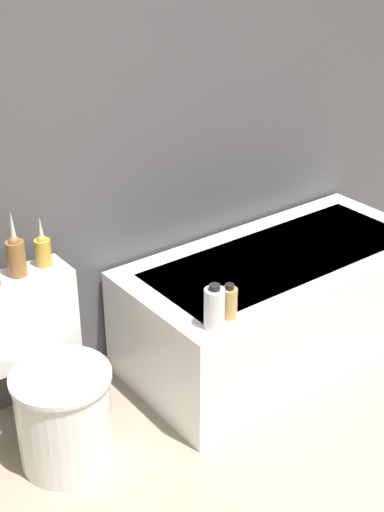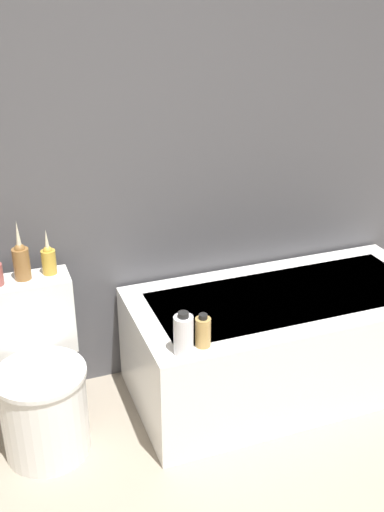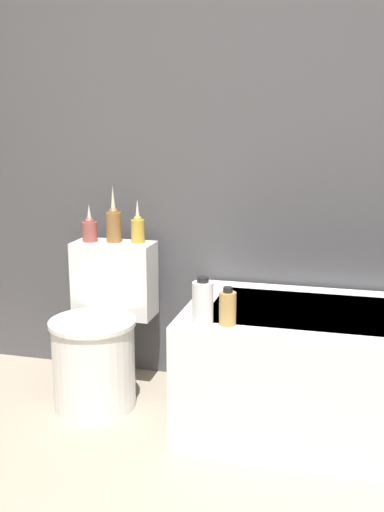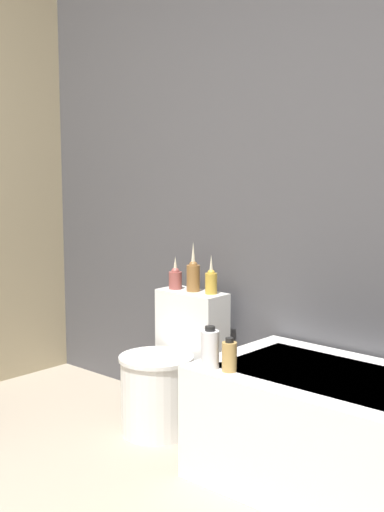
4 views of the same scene
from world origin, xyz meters
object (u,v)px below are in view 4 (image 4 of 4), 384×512
object	(u,v)px
vase_silver	(193,275)
toilet	(168,372)
vase_bronze	(211,281)
bathtub	(371,444)
vase_gold	(175,278)
shampoo_bottle_tall	(210,349)
shampoo_bottle_short	(229,356)

from	to	relation	value
vase_silver	toilet	bearing A→B (deg)	-90.00
toilet	vase_bronze	distance (m)	0.52
bathtub	toilet	size ratio (longest dim) A/B	2.13
vase_gold	shampoo_bottle_tall	world-z (taller)	vase_gold
bathtub	shampoo_bottle_tall	xyz separation A→B (m)	(-0.62, -0.28, 0.33)
vase_gold	toilet	bearing A→B (deg)	-57.41
vase_gold	vase_silver	xyz separation A→B (m)	(0.11, 0.02, 0.03)
bathtub	vase_bronze	world-z (taller)	vase_bronze
bathtub	vase_gold	world-z (taller)	vase_gold
bathtub	vase_gold	xyz separation A→B (m)	(-1.28, 0.20, 0.50)
vase_gold	shampoo_bottle_tall	xyz separation A→B (m)	(0.66, -0.48, -0.16)
vase_silver	vase_bronze	size ratio (longest dim) A/B	1.29
shampoo_bottle_tall	bathtub	bearing A→B (deg)	24.18
toilet	vase_gold	bearing A→B (deg)	122.59
shampoo_bottle_tall	shampoo_bottle_short	bearing A→B (deg)	13.06
vase_gold	vase_silver	bearing A→B (deg)	8.24
vase_bronze	shampoo_bottle_tall	distance (m)	0.69
vase_gold	shampoo_bottle_tall	size ratio (longest dim) A/B	0.96
toilet	bathtub	bearing A→B (deg)	-1.09
vase_silver	shampoo_bottle_tall	distance (m)	0.76
toilet	vase_gold	xyz separation A→B (m)	(-0.11, 0.18, 0.46)
vase_bronze	shampoo_bottle_tall	xyz separation A→B (m)	(0.43, -0.51, -0.17)
shampoo_bottle_short	shampoo_bottle_tall	bearing A→B (deg)	-166.94
vase_bronze	shampoo_bottle_tall	size ratio (longest dim) A/B	1.11
bathtub	vase_bronze	xyz separation A→B (m)	(-1.05, 0.23, 0.51)
vase_bronze	shampoo_bottle_tall	bearing A→B (deg)	-49.58
shampoo_bottle_short	vase_silver	bearing A→B (deg)	143.29
shampoo_bottle_tall	shampoo_bottle_short	world-z (taller)	shampoo_bottle_tall
vase_silver	vase_bronze	distance (m)	0.12
toilet	vase_bronze	bearing A→B (deg)	61.16
vase_bronze	shampoo_bottle_short	bearing A→B (deg)	-42.96
vase_silver	vase_bronze	xyz separation A→B (m)	(0.11, 0.01, -0.02)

